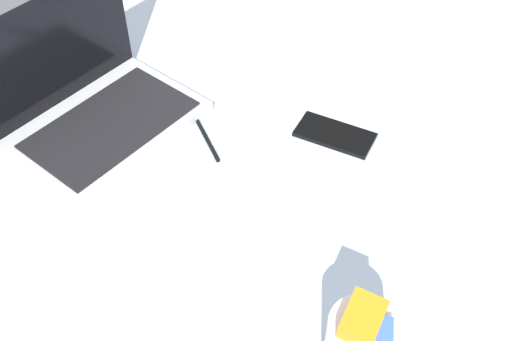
# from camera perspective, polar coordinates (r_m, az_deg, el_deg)

# --- Properties ---
(bed_mattress) EXTENTS (1.80, 1.40, 0.18)m
(bed_mattress) POSITION_cam_1_polar(r_m,az_deg,el_deg) (1.29, 8.81, 3.24)
(bed_mattress) COLOR silver
(bed_mattress) RESTS_ON ground
(laptop) EXTENTS (0.40, 0.38, 0.23)m
(laptop) POSITION_cam_1_polar(r_m,az_deg,el_deg) (1.18, -14.73, 5.83)
(laptop) COLOR #B7BABC
(laptop) RESTS_ON bed_mattress
(cell_phone) EXTENTS (0.11, 0.16, 0.01)m
(cell_phone) POSITION_cam_1_polar(r_m,az_deg,el_deg) (1.15, 7.18, 3.25)
(cell_phone) COLOR black
(cell_phone) RESTS_ON bed_mattress
(charger_cable) EXTENTS (0.15, 0.08, 0.01)m
(charger_cable) POSITION_cam_1_polar(r_m,az_deg,el_deg) (1.15, -4.91, 3.65)
(charger_cable) COLOR black
(charger_cable) RESTS_ON bed_mattress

